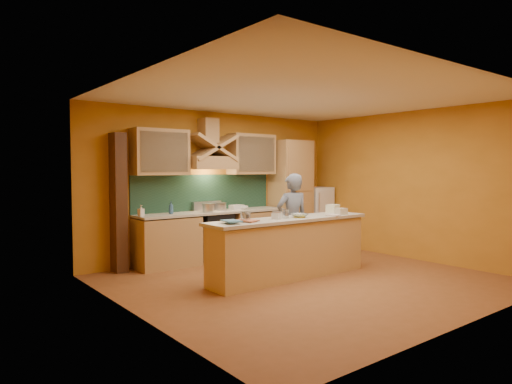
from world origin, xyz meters
TOP-DOWN VIEW (x-y plane):
  - floor at (0.00, 0.00)m, footprint 5.50×5.00m
  - ceiling at (0.00, 0.00)m, footprint 5.50×5.00m
  - wall_back at (0.00, 2.50)m, footprint 5.50×0.02m
  - wall_front at (0.00, -2.50)m, footprint 5.50×0.02m
  - wall_left at (-2.75, 0.00)m, footprint 0.02×5.00m
  - wall_right at (2.75, 0.00)m, footprint 0.02×5.00m
  - base_cabinet_left at (-1.25, 2.20)m, footprint 1.10×0.60m
  - base_cabinet_right at (0.65, 2.20)m, footprint 1.10×0.60m
  - counter_top at (-0.30, 2.20)m, footprint 3.00×0.62m
  - stove at (-0.30, 2.20)m, footprint 0.60×0.58m
  - backsplash at (-0.30, 2.48)m, footprint 3.00×0.03m
  - range_hood at (-0.30, 2.25)m, footprint 0.92×0.50m
  - hood_chimney at (-0.30, 2.35)m, footprint 0.30×0.30m
  - upper_cabinet_left at (-1.30, 2.33)m, footprint 1.00×0.35m
  - upper_cabinet_right at (0.70, 2.33)m, footprint 1.00×0.35m
  - pantry_column at (1.65, 2.20)m, footprint 0.80×0.60m
  - fridge at (2.40, 2.20)m, footprint 0.58×0.60m
  - trim_column_left at (-2.05, 2.35)m, footprint 0.20×0.30m
  - island_body at (-0.10, 0.30)m, footprint 2.80×0.55m
  - island_top at (-0.10, 0.30)m, footprint 2.90×0.62m
  - person at (0.42, 0.81)m, footprint 0.66×0.50m
  - pot_large at (-0.45, 2.12)m, footprint 0.27×0.27m
  - pot_small at (-0.09, 2.25)m, footprint 0.22×0.22m
  - soap_bottle_a at (-1.73, 2.18)m, footprint 0.10×0.10m
  - soap_bottle_b at (-1.16, 2.21)m, footprint 0.09×0.09m
  - bowl_back at (0.37, 2.17)m, footprint 0.27×0.27m
  - dish_rack at (0.26, 2.22)m, footprint 0.25×0.20m
  - book_lower at (-1.05, 0.27)m, footprint 0.32×0.37m
  - book_upper at (-1.34, 0.27)m, footprint 0.25×0.32m
  - jar_large at (-0.95, 0.31)m, footprint 0.16×0.16m
  - jar_small at (-0.18, 0.31)m, footprint 0.13×0.13m
  - kitchen_scale at (-0.36, 0.30)m, footprint 0.15×0.15m
  - mixing_bowl at (0.06, 0.25)m, footprint 0.30×0.30m
  - cloth at (0.71, 0.12)m, footprint 0.32×0.29m
  - grocery_bag_a at (1.09, 0.49)m, footprint 0.25×0.22m
  - grocery_bag_b at (0.92, 0.14)m, footprint 0.19×0.15m

SIDE VIEW (x-z plane):
  - floor at x=0.00m, z-range -0.01..0.01m
  - base_cabinet_left at x=-1.25m, z-range 0.00..0.86m
  - base_cabinet_right at x=0.65m, z-range 0.00..0.86m
  - island_body at x=-0.10m, z-range 0.00..0.88m
  - stove at x=-0.30m, z-range 0.00..0.90m
  - fridge at x=2.40m, z-range 0.00..1.30m
  - person at x=0.42m, z-range 0.00..1.63m
  - counter_top at x=-0.30m, z-range 0.88..0.92m
  - island_top at x=-0.10m, z-range 0.90..0.95m
  - bowl_back at x=0.37m, z-range 0.92..0.98m
  - cloth at x=0.71m, z-range 0.94..0.96m
  - book_lower at x=-1.05m, z-range 0.94..0.97m
  - dish_rack at x=0.26m, z-range 0.92..1.01m
  - pot_small at x=-0.09m, z-range 0.90..1.04m
  - mixing_bowl at x=0.06m, z-range 0.94..1.01m
  - book_upper at x=-1.34m, z-range 0.97..0.99m
  - pot_large at x=-0.45m, z-range 0.90..1.06m
  - kitchen_scale at x=-0.36m, z-range 0.95..1.04m
  - grocery_bag_b at x=0.92m, z-range 0.95..1.05m
  - jar_small at x=-0.18m, z-range 0.95..1.08m
  - soap_bottle_a at x=-1.73m, z-range 0.92..1.11m
  - grocery_bag_a at x=1.09m, z-range 0.94..1.08m
  - jar_large at x=-0.95m, z-range 0.95..1.09m
  - soap_bottle_b at x=-1.16m, z-range 0.92..1.14m
  - pantry_column at x=1.65m, z-range 0.00..2.30m
  - trim_column_left at x=-2.05m, z-range 0.00..2.30m
  - backsplash at x=-0.30m, z-range 0.90..1.60m
  - wall_back at x=0.00m, z-range 0.00..2.80m
  - wall_front at x=0.00m, z-range 0.00..2.80m
  - wall_left at x=-2.75m, z-range 0.00..2.80m
  - wall_right at x=2.75m, z-range 0.00..2.80m
  - range_hood at x=-0.30m, z-range 1.70..1.94m
  - upper_cabinet_left at x=-1.30m, z-range 1.60..2.40m
  - upper_cabinet_right at x=0.70m, z-range 1.60..2.40m
  - hood_chimney at x=-0.30m, z-range 2.15..2.65m
  - ceiling at x=0.00m, z-range 2.79..2.80m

